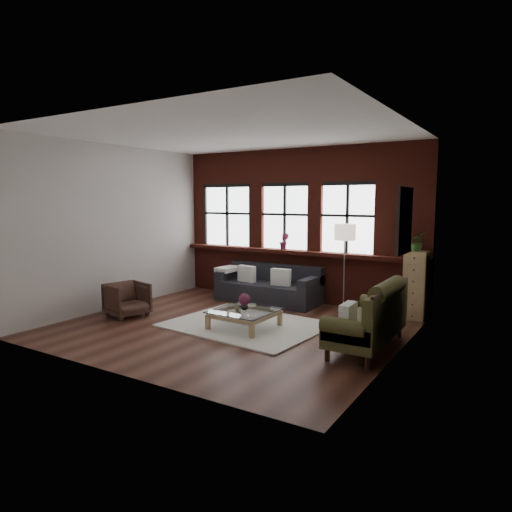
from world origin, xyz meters
The scene contains 26 objects.
floor centered at (0.00, 0.00, 0.00)m, with size 5.50×5.50×0.00m, color #3C1E16.
ceiling centered at (0.00, 0.00, 3.20)m, with size 5.50×5.50×0.00m, color white.
wall_back centered at (0.00, 2.50, 1.60)m, with size 5.50×5.50×0.00m, color beige.
wall_front centered at (0.00, -2.50, 1.60)m, with size 5.50×5.50×0.00m, color beige.
wall_left centered at (-2.75, 0.00, 1.60)m, with size 5.00×5.00×0.00m, color beige.
wall_right centered at (2.75, 0.00, 1.60)m, with size 5.00×5.00×0.00m, color beige.
brick_backwall centered at (0.00, 2.44, 1.60)m, with size 5.50×0.12×3.20m, color #5B1E15, non-canonical shape.
sill_ledge centered at (0.00, 2.35, 1.04)m, with size 5.50×0.30×0.08m, color #5B1E15.
window_left centered at (-1.80, 2.45, 1.75)m, with size 1.38×0.10×1.50m, color black, non-canonical shape.
window_mid centered at (-0.30, 2.45, 1.75)m, with size 1.38×0.10×1.50m, color black, non-canonical shape.
window_right centered at (1.10, 2.45, 1.75)m, with size 1.38×0.10×1.50m, color black, non-canonical shape.
wall_poster centered at (2.72, 0.30, 1.85)m, with size 0.05×0.74×0.94m, color black, non-canonical shape.
shag_rug centered at (0.17, 0.17, 0.01)m, with size 2.53×1.99×0.03m, color beige.
dark_sofa centered at (-0.41, 1.90, 0.39)m, with size 2.16×0.87×0.78m, color black, non-canonical shape.
pillow_a centered at (-0.87, 1.80, 0.58)m, with size 0.40×0.14×0.34m, color white.
pillow_b centered at (-0.05, 1.80, 0.58)m, with size 0.40×0.14×0.34m, color white.
vintage_settee centered at (2.30, 0.07, 0.49)m, with size 0.81×1.82×0.97m, color #3F3E1D, non-canonical shape.
pillow_settee centered at (2.22, -0.48, 0.59)m, with size 0.14×0.38×0.34m, color white.
armchair centered at (-2.05, -0.45, 0.31)m, with size 0.67×0.69×0.62m, color #3A251D.
coffee_table centered at (0.25, -0.01, 0.16)m, with size 0.98×0.98×0.33m, color tan, non-canonical shape.
vase centered at (0.25, -0.01, 0.39)m, with size 0.13×0.13×0.14m, color #B2B2B2.
flowers centered at (0.25, -0.01, 0.50)m, with size 0.20×0.20×0.20m, color maroon.
drawer_chest centered at (2.53, 2.09, 0.62)m, with size 0.38×0.38×1.24m, color tan.
potted_plant_top centered at (2.53, 2.09, 1.41)m, with size 0.31×0.27×0.34m, color #2D5923.
floor_lamp centered at (1.22, 1.98, 0.92)m, with size 0.40×0.40×1.83m, color #A5A5A8, non-canonical shape.
sill_plant centered at (-0.26, 2.32, 1.26)m, with size 0.20×0.16×0.36m, color maroon.
Camera 1 is at (4.29, -6.22, 2.15)m, focal length 32.00 mm.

